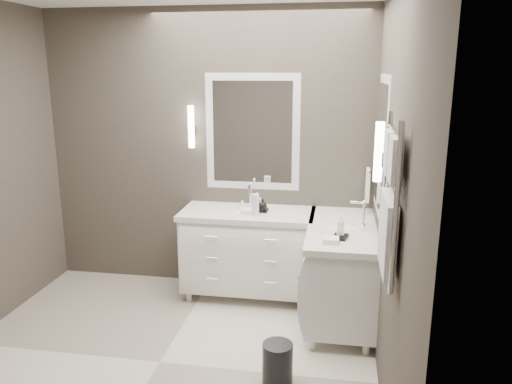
% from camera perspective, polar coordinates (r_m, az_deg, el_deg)
% --- Properties ---
extents(floor, '(3.20, 3.00, 0.01)m').
position_cam_1_polar(floor, '(4.02, -10.92, -18.60)').
color(floor, white).
rests_on(floor, ground).
extents(wall_back, '(3.20, 0.01, 2.70)m').
position_cam_1_polar(wall_back, '(4.89, -5.60, 4.60)').
color(wall_back, '#413A34').
rests_on(wall_back, floor).
extents(wall_front, '(3.20, 0.01, 2.70)m').
position_cam_1_polar(wall_front, '(2.22, -26.15, -8.47)').
color(wall_front, '#413A34').
rests_on(wall_front, floor).
extents(wall_right, '(0.01, 3.00, 2.70)m').
position_cam_1_polar(wall_right, '(3.27, 15.27, -0.54)').
color(wall_right, '#413A34').
rests_on(wall_right, floor).
extents(vanity_back, '(1.24, 0.59, 0.97)m').
position_cam_1_polar(vanity_back, '(4.75, -0.94, -6.42)').
color(vanity_back, white).
rests_on(vanity_back, floor).
extents(vanity_right, '(0.59, 1.24, 0.97)m').
position_cam_1_polar(vanity_right, '(4.38, 9.73, -8.45)').
color(vanity_right, white).
rests_on(vanity_right, floor).
extents(mirror_back, '(0.90, 0.02, 1.10)m').
position_cam_1_polar(mirror_back, '(4.75, -0.42, 6.83)').
color(mirror_back, white).
rests_on(mirror_back, wall_back).
extents(mirror_right, '(0.02, 0.90, 1.10)m').
position_cam_1_polar(mirror_right, '(4.01, 14.13, 5.08)').
color(mirror_right, white).
rests_on(mirror_right, wall_right).
extents(sconce_back, '(0.06, 0.06, 0.40)m').
position_cam_1_polar(sconce_back, '(4.82, -7.42, 7.32)').
color(sconce_back, white).
rests_on(sconce_back, wall_back).
extents(sconce_right, '(0.06, 0.06, 0.40)m').
position_cam_1_polar(sconce_right, '(3.43, 13.85, 4.35)').
color(sconce_right, white).
rests_on(sconce_right, wall_right).
extents(towel_bar_corner, '(0.03, 0.22, 0.30)m').
position_cam_1_polar(towel_bar_corner, '(4.64, 12.65, 0.87)').
color(towel_bar_corner, white).
rests_on(towel_bar_corner, wall_right).
extents(towel_ladder, '(0.06, 0.58, 0.90)m').
position_cam_1_polar(towel_ladder, '(2.87, 14.99, -1.66)').
color(towel_ladder, white).
rests_on(towel_ladder, wall_right).
extents(waste_bin, '(0.28, 0.28, 0.30)m').
position_cam_1_polar(waste_bin, '(3.66, 2.47, -18.99)').
color(waste_bin, black).
rests_on(waste_bin, floor).
extents(amenity_tray_back, '(0.16, 0.12, 0.02)m').
position_cam_1_polar(amenity_tray_back, '(4.63, 0.44, -2.07)').
color(amenity_tray_back, black).
rests_on(amenity_tray_back, vanity_back).
extents(amenity_tray_right, '(0.14, 0.17, 0.02)m').
position_cam_1_polar(amenity_tray_right, '(3.97, 9.60, -5.05)').
color(amenity_tray_right, black).
rests_on(amenity_tray_right, vanity_right).
extents(water_bottle, '(0.08, 0.08, 0.20)m').
position_cam_1_polar(water_bottle, '(4.47, -0.09, -1.48)').
color(water_bottle, silver).
rests_on(water_bottle, vanity_back).
extents(soap_bottle_a, '(0.09, 0.09, 0.15)m').
position_cam_1_polar(soap_bottle_a, '(4.63, 0.12, -0.98)').
color(soap_bottle_a, white).
rests_on(soap_bottle_a, amenity_tray_back).
extents(soap_bottle_b, '(0.11, 0.11, 0.11)m').
position_cam_1_polar(soap_bottle_b, '(4.58, 0.76, -1.42)').
color(soap_bottle_b, black).
rests_on(soap_bottle_b, amenity_tray_back).
extents(soap_bottle_c, '(0.08, 0.08, 0.17)m').
position_cam_1_polar(soap_bottle_c, '(3.94, 9.66, -3.76)').
color(soap_bottle_c, white).
rests_on(soap_bottle_c, amenity_tray_right).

